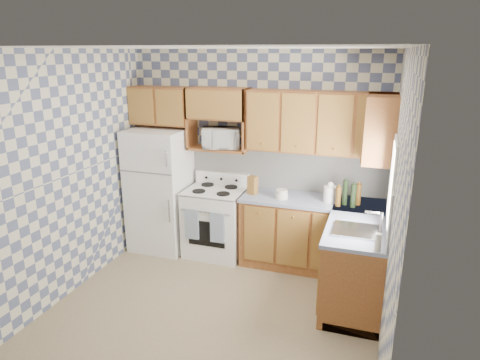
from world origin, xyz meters
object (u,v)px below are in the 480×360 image
Objects in this scene: microwave at (221,138)px; electric_kettle at (330,194)px; refrigerator at (160,190)px; stove_body at (216,222)px.

microwave is 1.58m from electric_kettle.
refrigerator is at bearing -179.89° from electric_kettle.
electric_kettle is at bearing -25.50° from microwave.
stove_body is at bearing 179.21° from electric_kettle.
microwave reaches higher than stove_body.
microwave is 2.46× the size of electric_kettle.
refrigerator is at bearing 174.21° from microwave.
refrigerator is 8.55× the size of electric_kettle.
refrigerator is 1.87× the size of stove_body.
refrigerator is 0.89m from stove_body.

